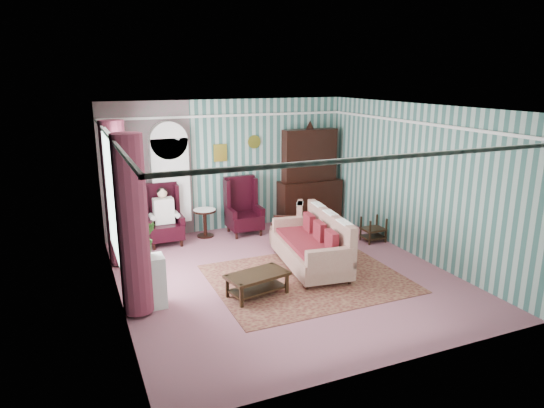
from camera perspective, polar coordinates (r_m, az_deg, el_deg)
name	(u,v)px	position (r m, az deg, el deg)	size (l,w,h in m)	color
floor	(284,275)	(8.60, 1.43, -8.35)	(6.00, 6.00, 0.00)	#935563
room_shell	(246,163)	(7.95, -3.07, 4.82)	(5.53, 6.02, 2.91)	#356158
bookcase	(171,187)	(10.46, -11.83, 2.02)	(0.80, 0.28, 2.24)	silver
dresser_hutch	(310,173)	(11.40, 4.50, 3.65)	(1.50, 0.56, 2.36)	black
wingback_left	(164,215)	(10.17, -12.62, -1.28)	(0.76, 0.80, 1.25)	black
wingback_right	(244,206)	(10.60, -3.30, -0.28)	(0.76, 0.80, 1.25)	black
seated_woman	(164,217)	(10.18, -12.61, -1.47)	(0.44, 0.40, 1.18)	white
round_side_table	(205,223)	(10.58, -7.89, -2.25)	(0.50, 0.50, 0.60)	black
nest_table	(373,229)	(10.41, 11.83, -2.90)	(0.45, 0.38, 0.54)	black
plant_stand	(146,283)	(7.56, -14.57, -8.95)	(0.55, 0.35, 0.80)	silver
rug	(307,278)	(8.47, 4.14, -8.72)	(3.20, 2.60, 0.01)	#4D191C
sofa	(310,240)	(8.79, 4.51, -4.26)	(2.04, 0.93, 1.03)	beige
floral_armchair	(287,220)	(10.00, 1.72, -1.86)	(0.72, 0.80, 1.03)	beige
coffee_table	(257,285)	(7.78, -1.74, -9.46)	(0.97, 0.53, 0.38)	black
potted_plant_a	(140,248)	(7.22, -15.27, -5.07)	(0.35, 0.30, 0.39)	#174C1B
potted_plant_b	(146,238)	(7.44, -14.56, -3.93)	(0.28, 0.23, 0.51)	#184F1C
potted_plant_c	(139,244)	(7.42, -15.33, -4.58)	(0.21, 0.21, 0.38)	#25541A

